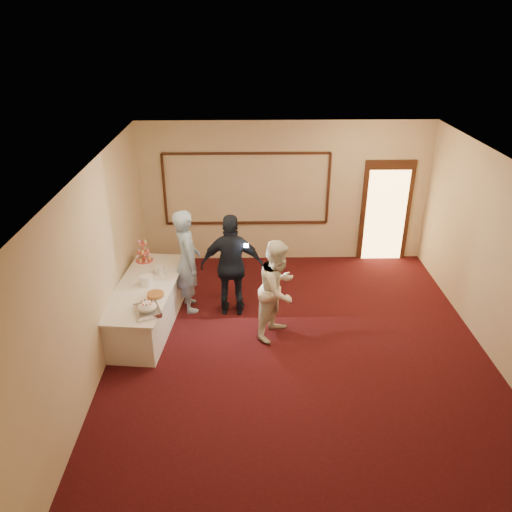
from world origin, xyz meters
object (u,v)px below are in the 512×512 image
(buffet_table, at_px, (147,305))
(plate_stack_b, at_px, (160,270))
(tart, at_px, (155,295))
(guest, at_px, (232,266))
(cupcake_stand, at_px, (144,252))
(pavlova_tray, at_px, (147,308))
(man, at_px, (187,261))
(plate_stack_a, at_px, (146,281))
(woman, at_px, (278,289))

(buffet_table, distance_m, plate_stack_b, 0.64)
(tart, bearing_deg, plate_stack_b, 92.91)
(tart, relative_size, guest, 0.17)
(buffet_table, distance_m, cupcake_stand, 1.10)
(pavlova_tray, bearing_deg, man, 71.08)
(plate_stack_a, height_order, guest, guest)
(cupcake_stand, bearing_deg, plate_stack_b, -55.15)
(tart, bearing_deg, guest, 30.99)
(cupcake_stand, relative_size, man, 0.24)
(buffet_table, relative_size, woman, 1.49)
(buffet_table, height_order, man, man)
(tart, xyz_separation_m, guest, (1.22, 0.74, 0.14))
(pavlova_tray, distance_m, guest, 1.75)
(buffet_table, xyz_separation_m, pavlova_tray, (0.19, -0.84, 0.46))
(buffet_table, xyz_separation_m, plate_stack_a, (0.02, 0.01, 0.47))
(cupcake_stand, bearing_deg, buffet_table, -79.30)
(buffet_table, distance_m, tart, 0.60)
(buffet_table, xyz_separation_m, tart, (0.24, -0.37, 0.41))
(guest, bearing_deg, pavlova_tray, 46.41)
(buffet_table, bearing_deg, plate_stack_b, 63.96)
(guest, bearing_deg, plate_stack_b, 1.12)
(man, bearing_deg, plate_stack_b, 89.21)
(buffet_table, relative_size, man, 1.33)
(buffet_table, distance_m, plate_stack_a, 0.47)
(cupcake_stand, distance_m, plate_stack_a, 0.96)
(pavlova_tray, height_order, tart, pavlova_tray)
(woman, bearing_deg, guest, 80.62)
(plate_stack_b, height_order, man, man)
(cupcake_stand, distance_m, plate_stack_b, 0.66)
(tart, bearing_deg, man, 64.74)
(plate_stack_a, bearing_deg, cupcake_stand, 102.27)
(buffet_table, height_order, tart, tart)
(pavlova_tray, xyz_separation_m, tart, (0.04, 0.47, -0.05))
(pavlova_tray, relative_size, cupcake_stand, 1.18)
(buffet_table, relative_size, tart, 8.10)
(plate_stack_b, distance_m, woman, 2.14)
(tart, bearing_deg, buffet_table, 122.68)
(plate_stack_a, distance_m, guest, 1.48)
(plate_stack_a, relative_size, woman, 0.12)
(plate_stack_b, bearing_deg, cupcake_stand, 124.85)
(buffet_table, relative_size, plate_stack_b, 14.50)
(woman, height_order, guest, guest)
(plate_stack_b, xyz_separation_m, man, (0.47, 0.14, 0.11))
(guest, bearing_deg, tart, 33.79)
(pavlova_tray, bearing_deg, guest, 43.61)
(cupcake_stand, xyz_separation_m, plate_stack_b, (0.38, -0.54, -0.09))
(plate_stack_a, bearing_deg, plate_stack_b, 66.22)
(cupcake_stand, height_order, plate_stack_a, cupcake_stand)
(plate_stack_a, bearing_deg, pavlova_tray, -78.88)
(guest, bearing_deg, plate_stack_a, 16.70)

